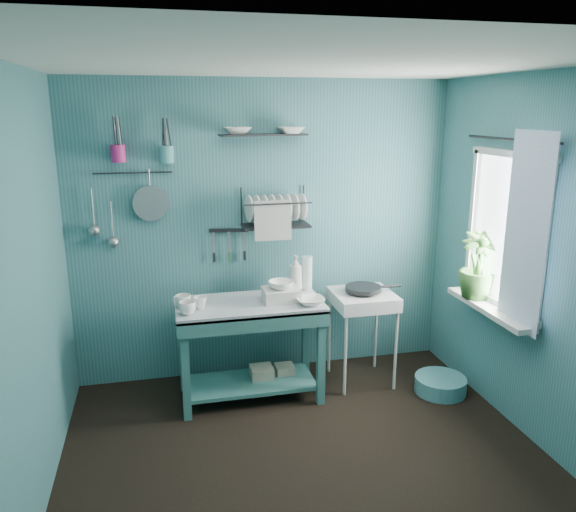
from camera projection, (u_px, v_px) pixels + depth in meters
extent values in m
plane|color=black|center=(310.00, 467.00, 3.65)|extent=(3.20, 3.20, 0.00)
plane|color=silver|center=(315.00, 62.00, 3.01)|extent=(3.20, 3.20, 0.00)
plane|color=#34676C|center=(265.00, 232.00, 4.74)|extent=(3.20, 0.00, 3.20)
plane|color=#34676C|center=(429.00, 413.00, 1.92)|extent=(3.20, 0.00, 3.20)
plane|color=#34676C|center=(22.00, 304.00, 2.98)|extent=(0.00, 3.00, 3.00)
plane|color=#34676C|center=(547.00, 267.00, 3.68)|extent=(0.00, 3.00, 3.00)
cube|color=#336B67|center=(250.00, 350.00, 4.45)|extent=(1.22, 0.76, 0.80)
imported|color=white|center=(187.00, 308.00, 4.08)|extent=(0.12, 0.12, 0.10)
imported|color=white|center=(200.00, 303.00, 4.19)|extent=(0.14, 0.14, 0.09)
imported|color=white|center=(183.00, 301.00, 4.22)|extent=(0.17, 0.17, 0.10)
cube|color=silver|center=(281.00, 295.00, 4.37)|extent=(0.28, 0.22, 0.10)
imported|color=white|center=(281.00, 285.00, 4.35)|extent=(0.20, 0.19, 0.06)
imported|color=silver|center=(296.00, 273.00, 4.59)|extent=(0.12, 0.12, 0.30)
cylinder|color=silver|center=(307.00, 273.00, 4.63)|extent=(0.09, 0.09, 0.28)
imported|color=white|center=(310.00, 301.00, 4.30)|extent=(0.22, 0.22, 0.05)
cube|color=silver|center=(362.00, 337.00, 4.72)|extent=(0.57, 0.57, 0.79)
cylinder|color=black|center=(363.00, 288.00, 4.61)|extent=(0.30, 0.30, 0.03)
cube|color=black|center=(229.00, 230.00, 4.64)|extent=(0.32, 0.07, 0.03)
cube|color=black|center=(276.00, 208.00, 4.58)|extent=(0.58, 0.31, 0.32)
cube|color=black|center=(263.00, 135.00, 4.44)|extent=(0.72, 0.26, 0.01)
imported|color=white|center=(238.00, 137.00, 4.40)|extent=(0.24, 0.24, 0.05)
imported|color=white|center=(291.00, 139.00, 4.50)|extent=(0.22, 0.22, 0.05)
cylinder|color=#B5216B|center=(118.00, 154.00, 4.24)|extent=(0.11, 0.11, 0.13)
cylinder|color=teal|center=(167.00, 154.00, 4.33)|extent=(0.11, 0.11, 0.13)
cylinder|color=#919498|center=(151.00, 203.00, 4.42)|extent=(0.28, 0.03, 0.28)
cylinder|color=#919498|center=(93.00, 208.00, 4.34)|extent=(0.01, 0.01, 0.30)
cylinder|color=#919498|center=(112.00, 220.00, 4.39)|extent=(0.01, 0.01, 0.30)
cylinder|color=black|center=(133.00, 173.00, 4.35)|extent=(0.60, 0.01, 0.01)
plane|color=white|center=(507.00, 231.00, 4.06)|extent=(0.00, 1.10, 1.10)
cube|color=silver|center=(489.00, 308.00, 4.19)|extent=(0.16, 0.95, 0.04)
plane|color=white|center=(525.00, 233.00, 3.75)|extent=(0.00, 1.35, 1.35)
cylinder|color=black|center=(510.00, 139.00, 3.89)|extent=(0.02, 1.05, 0.02)
imported|color=#315F26|center=(478.00, 265.00, 4.31)|extent=(0.37, 0.37, 0.52)
cube|color=gray|center=(262.00, 379.00, 4.59)|extent=(0.18, 0.18, 0.22)
cube|color=gray|center=(285.00, 376.00, 4.66)|extent=(0.15, 0.15, 0.20)
cylinder|color=teal|center=(440.00, 385.00, 4.60)|extent=(0.42, 0.42, 0.13)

